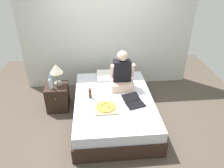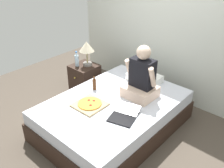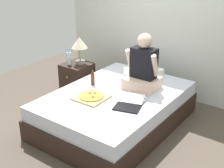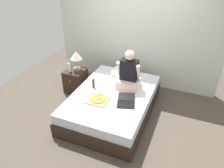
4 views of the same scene
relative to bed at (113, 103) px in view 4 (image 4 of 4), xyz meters
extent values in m
plane|color=#4C4238|center=(0.00, 0.00, -0.24)|extent=(5.88, 5.88, 0.00)
cube|color=silver|center=(0.00, 1.42, 1.01)|extent=(3.88, 0.12, 2.50)
cube|color=black|center=(0.00, 0.00, -0.10)|extent=(1.49, 2.11, 0.29)
cube|color=silver|center=(0.00, 0.00, 0.15)|extent=(1.45, 2.05, 0.20)
cube|color=black|center=(-1.12, 0.45, 0.03)|extent=(0.44, 0.44, 0.54)
sphere|color=gold|center=(-1.12, 0.22, 0.14)|extent=(0.03, 0.03, 0.03)
cylinder|color=gray|center=(-1.08, 0.50, 0.32)|extent=(0.16, 0.16, 0.05)
cylinder|color=olive|center=(-1.08, 0.50, 0.46)|extent=(0.02, 0.02, 0.22)
cone|color=beige|center=(-1.08, 0.50, 0.66)|extent=(0.26, 0.26, 0.18)
cylinder|color=silver|center=(-1.20, 0.36, 0.40)|extent=(0.07, 0.07, 0.20)
cylinder|color=silver|center=(-1.20, 0.36, 0.53)|extent=(0.03, 0.03, 0.06)
cylinder|color=blue|center=(-1.20, 0.36, 0.57)|extent=(0.04, 0.04, 0.02)
cube|color=white|center=(-0.02, 0.78, 0.31)|extent=(0.52, 0.34, 0.12)
cube|color=beige|center=(0.20, 0.35, 0.33)|extent=(0.44, 0.40, 0.16)
cube|color=black|center=(0.20, 0.38, 0.62)|extent=(0.34, 0.20, 0.42)
sphere|color=beige|center=(0.20, 0.38, 0.93)|extent=(0.20, 0.20, 0.20)
cylinder|color=beige|center=(0.00, 0.33, 0.64)|extent=(0.07, 0.18, 0.32)
cylinder|color=beige|center=(0.40, 0.33, 0.64)|extent=(0.07, 0.18, 0.32)
cube|color=black|center=(0.37, -0.27, 0.25)|extent=(0.37, 0.30, 0.02)
cube|color=black|center=(0.31, -0.07, 0.29)|extent=(0.36, 0.28, 0.06)
cube|color=tan|center=(-0.17, -0.31, 0.26)|extent=(0.41, 0.41, 0.03)
cylinder|color=gold|center=(-0.17, -0.31, 0.28)|extent=(0.33, 0.33, 0.02)
cylinder|color=maroon|center=(-0.23, -0.27, 0.29)|extent=(0.04, 0.04, 0.00)
cylinder|color=maroon|center=(-0.12, -0.34, 0.29)|extent=(0.04, 0.04, 0.00)
cylinder|color=maroon|center=(-0.17, -0.23, 0.29)|extent=(0.04, 0.04, 0.00)
cylinder|color=#4C2811|center=(-0.44, 0.05, 0.33)|extent=(0.06, 0.06, 0.17)
cylinder|color=#4C2811|center=(-0.44, 0.05, 0.44)|extent=(0.03, 0.03, 0.05)
camera|label=1|loc=(-0.34, -3.37, 2.57)|focal=35.00mm
camera|label=2|loc=(1.99, -2.24, 2.19)|focal=40.00mm
camera|label=3|loc=(2.23, -3.11, 2.05)|focal=50.00mm
camera|label=4|loc=(1.34, -3.28, 2.64)|focal=35.00mm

